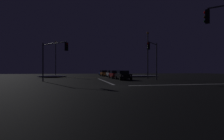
{
  "coord_description": "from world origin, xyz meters",
  "views": [
    {
      "loc": [
        -4.05,
        -17.36,
        1.66
      ],
      "look_at": [
        1.99,
        12.04,
        1.66
      ],
      "focal_mm": 27.52,
      "sensor_mm": 36.0,
      "label": 1
    }
  ],
  "objects_px": {
    "sedan_white": "(111,74)",
    "traffic_signal_ne": "(153,54)",
    "sedan_black": "(123,75)",
    "traffic_signal_nw": "(53,54)",
    "streetlamp_right_near": "(148,52)",
    "sedan_orange": "(104,73)",
    "sedan_blue": "(103,73)",
    "sedan_red": "(115,74)",
    "streetlamp_left_far": "(56,56)"
  },
  "relations": [
    {
      "from": "sedan_red",
      "to": "streetlamp_right_near",
      "type": "relative_size",
      "value": 0.47
    },
    {
      "from": "traffic_signal_ne",
      "to": "streetlamp_right_near",
      "type": "height_order",
      "value": "streetlamp_right_near"
    },
    {
      "from": "sedan_black",
      "to": "traffic_signal_nw",
      "type": "xyz_separation_m",
      "value": [
        -10.82,
        -3.21,
        3.11
      ]
    },
    {
      "from": "traffic_signal_ne",
      "to": "sedan_white",
      "type": "bearing_deg",
      "value": 104.34
    },
    {
      "from": "sedan_red",
      "to": "sedan_orange",
      "type": "distance_m",
      "value": 12.72
    },
    {
      "from": "sedan_black",
      "to": "sedan_red",
      "type": "xyz_separation_m",
      "value": [
        -0.15,
        5.4,
        0.0
      ]
    },
    {
      "from": "traffic_signal_ne",
      "to": "streetlamp_left_far",
      "type": "relative_size",
      "value": 0.66
    },
    {
      "from": "sedan_red",
      "to": "streetlamp_left_far",
      "type": "bearing_deg",
      "value": 132.43
    },
    {
      "from": "sedan_white",
      "to": "sedan_blue",
      "type": "distance_m",
      "value": 12.05
    },
    {
      "from": "sedan_red",
      "to": "traffic_signal_nw",
      "type": "height_order",
      "value": "traffic_signal_nw"
    },
    {
      "from": "sedan_white",
      "to": "traffic_signal_ne",
      "type": "distance_m",
      "value": 15.7
    },
    {
      "from": "sedan_red",
      "to": "traffic_signal_ne",
      "type": "distance_m",
      "value": 9.82
    },
    {
      "from": "sedan_black",
      "to": "streetlamp_right_near",
      "type": "height_order",
      "value": "streetlamp_right_near"
    },
    {
      "from": "sedan_orange",
      "to": "sedan_blue",
      "type": "height_order",
      "value": "same"
    },
    {
      "from": "sedan_white",
      "to": "sedan_orange",
      "type": "distance_m",
      "value": 6.04
    },
    {
      "from": "traffic_signal_ne",
      "to": "sedan_orange",
      "type": "bearing_deg",
      "value": 102.04
    },
    {
      "from": "streetlamp_right_near",
      "to": "sedan_orange",
      "type": "bearing_deg",
      "value": 113.21
    },
    {
      "from": "sedan_red",
      "to": "sedan_white",
      "type": "xyz_separation_m",
      "value": [
        0.54,
        6.72,
        0.0
      ]
    },
    {
      "from": "traffic_signal_ne",
      "to": "streetlamp_right_near",
      "type": "distance_m",
      "value": 6.63
    },
    {
      "from": "sedan_white",
      "to": "traffic_signal_nw",
      "type": "distance_m",
      "value": 19.25
    },
    {
      "from": "sedan_blue",
      "to": "streetlamp_right_near",
      "type": "relative_size",
      "value": 0.47
    },
    {
      "from": "streetlamp_right_near",
      "to": "streetlamp_left_far",
      "type": "bearing_deg",
      "value": 140.02
    },
    {
      "from": "traffic_signal_nw",
      "to": "streetlamp_right_near",
      "type": "bearing_deg",
      "value": 21.96
    },
    {
      "from": "traffic_signal_nw",
      "to": "sedan_red",
      "type": "bearing_deg",
      "value": 38.89
    },
    {
      "from": "sedan_orange",
      "to": "streetlamp_left_far",
      "type": "relative_size",
      "value": 0.47
    },
    {
      "from": "sedan_blue",
      "to": "streetlamp_left_far",
      "type": "bearing_deg",
      "value": -160.84
    },
    {
      "from": "sedan_orange",
      "to": "traffic_signal_ne",
      "type": "height_order",
      "value": "traffic_signal_ne"
    },
    {
      "from": "sedan_red",
      "to": "streetlamp_right_near",
      "type": "xyz_separation_m",
      "value": [
        6.13,
        -1.83,
        4.45
      ]
    },
    {
      "from": "sedan_black",
      "to": "traffic_signal_nw",
      "type": "bearing_deg",
      "value": -163.5
    },
    {
      "from": "sedan_orange",
      "to": "streetlamp_right_near",
      "type": "height_order",
      "value": "streetlamp_right_near"
    },
    {
      "from": "traffic_signal_nw",
      "to": "traffic_signal_ne",
      "type": "relative_size",
      "value": 0.91
    },
    {
      "from": "sedan_black",
      "to": "traffic_signal_ne",
      "type": "distance_m",
      "value": 6.04
    },
    {
      "from": "sedan_white",
      "to": "traffic_signal_ne",
      "type": "bearing_deg",
      "value": -75.66
    },
    {
      "from": "sedan_orange",
      "to": "streetlamp_left_far",
      "type": "bearing_deg",
      "value": 173.57
    },
    {
      "from": "streetlamp_right_near",
      "to": "streetlamp_left_far",
      "type": "xyz_separation_m",
      "value": [
        -19.08,
        16.0,
        0.09
      ]
    },
    {
      "from": "sedan_white",
      "to": "streetlamp_left_far",
      "type": "bearing_deg",
      "value": 151.1
    },
    {
      "from": "sedan_black",
      "to": "sedan_white",
      "type": "relative_size",
      "value": 1.0
    },
    {
      "from": "sedan_black",
      "to": "sedan_blue",
      "type": "height_order",
      "value": "same"
    },
    {
      "from": "traffic_signal_nw",
      "to": "traffic_signal_ne",
      "type": "distance_m",
      "value": 15.02
    },
    {
      "from": "sedan_black",
      "to": "traffic_signal_ne",
      "type": "bearing_deg",
      "value": -33.03
    },
    {
      "from": "sedan_orange",
      "to": "sedan_blue",
      "type": "bearing_deg",
      "value": 86.37
    },
    {
      "from": "sedan_blue",
      "to": "traffic_signal_ne",
      "type": "height_order",
      "value": "traffic_signal_ne"
    },
    {
      "from": "sedan_white",
      "to": "streetlamp_left_far",
      "type": "relative_size",
      "value": 0.47
    },
    {
      "from": "sedan_blue",
      "to": "sedan_black",
      "type": "bearing_deg",
      "value": -90.29
    },
    {
      "from": "sedan_orange",
      "to": "traffic_signal_ne",
      "type": "bearing_deg",
      "value": -77.96
    },
    {
      "from": "streetlamp_right_near",
      "to": "streetlamp_left_far",
      "type": "distance_m",
      "value": 24.9
    },
    {
      "from": "sedan_white",
      "to": "sedan_black",
      "type": "bearing_deg",
      "value": -91.85
    },
    {
      "from": "sedan_blue",
      "to": "sedan_orange",
      "type": "bearing_deg",
      "value": -93.63
    },
    {
      "from": "sedan_white",
      "to": "traffic_signal_nw",
      "type": "height_order",
      "value": "traffic_signal_nw"
    },
    {
      "from": "sedan_orange",
      "to": "streetlamp_right_near",
      "type": "relative_size",
      "value": 0.47
    }
  ]
}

